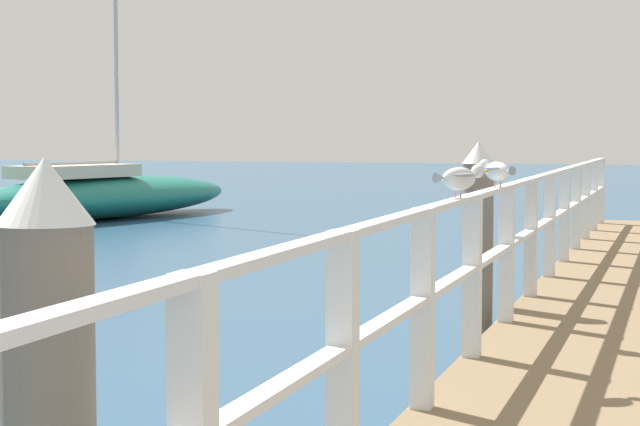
{
  "coord_description": "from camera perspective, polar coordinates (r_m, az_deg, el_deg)",
  "views": [
    {
      "loc": [
        0.16,
        0.84,
        2.06
      ],
      "look_at": [
        -3.33,
        11.61,
        1.27
      ],
      "focal_mm": 63.55,
      "sensor_mm": 36.0,
      "label": 1
    }
  ],
  "objects": [
    {
      "name": "seagull_foreground",
      "position": [
        7.42,
        7.06,
        1.8
      ],
      "size": [
        0.3,
        0.42,
        0.21
      ],
      "rotation": [
        0.0,
        0.0,
        5.7
      ],
      "color": "white",
      "rests_on": "pier_railing"
    },
    {
      "name": "boat_1",
      "position": [
        28.23,
        -10.83,
        0.89
      ],
      "size": [
        4.61,
        9.23,
        9.26
      ],
      "rotation": [
        0.0,
        0.0,
        -0.24
      ],
      "color": "#197266",
      "rests_on": "ground_plane"
    },
    {
      "name": "dock_piling_far",
      "position": [
        10.37,
        7.94,
        -1.88
      ],
      "size": [
        0.29,
        0.29,
        1.99
      ],
      "color": "#6B6056",
      "rests_on": "ground_plane"
    },
    {
      "name": "pier_railing",
      "position": [
        10.27,
        10.02,
        -0.87
      ],
      "size": [
        0.12,
        20.49,
        1.14
      ],
      "color": "white",
      "rests_on": "pier_deck"
    },
    {
      "name": "seagull_background",
      "position": [
        8.95,
        8.88,
        2.15
      ],
      "size": [
        0.35,
        0.38,
        0.21
      ],
      "rotation": [
        0.0,
        0.0,
        0.74
      ],
      "color": "white",
      "rests_on": "pier_railing"
    }
  ]
}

